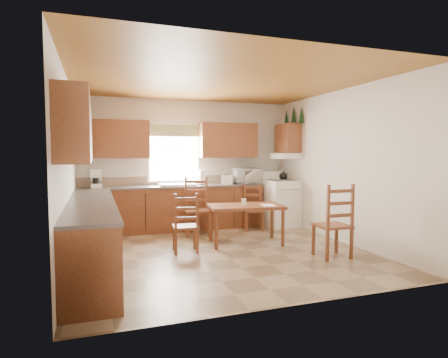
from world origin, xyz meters
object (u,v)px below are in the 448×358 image
object	(u,v)px
dining_table	(246,224)
chair_far_right	(254,208)
microwave	(247,176)
chair_far_left	(197,207)
chair_near_left	(185,223)
chair_near_right	(333,221)
stove	(280,204)

from	to	relation	value
dining_table	chair_far_right	size ratio (longest dim) A/B	1.36
microwave	chair_far_left	distance (m)	1.53
chair_near_left	chair_near_right	distance (m)	2.29
microwave	chair_near_left	world-z (taller)	microwave
stove	dining_table	xyz separation A→B (m)	(-1.29, -1.20, -0.15)
chair_far_left	stove	bearing A→B (deg)	17.24
microwave	chair_near_right	bearing A→B (deg)	-83.84
chair_near_left	chair_far_right	world-z (taller)	chair_near_left
dining_table	chair_near_right	world-z (taller)	chair_near_right
chair_far_right	dining_table	bearing A→B (deg)	-106.24
chair_near_left	chair_far_right	size ratio (longest dim) A/B	1.01
chair_near_right	chair_far_right	size ratio (longest dim) A/B	1.20
chair_near_right	chair_far_right	world-z (taller)	chair_near_right
stove	chair_far_right	xyz separation A→B (m)	(-0.71, -0.20, -0.02)
chair_far_left	chair_near_right	bearing A→B (deg)	-45.38
stove	chair_far_left	distance (m)	1.94
dining_table	chair_far_right	xyz separation A→B (m)	(0.59, 1.01, 0.13)
microwave	chair_near_left	bearing A→B (deg)	-134.68
chair_near_left	chair_far_left	distance (m)	1.22
chair_near_right	chair_far_right	xyz separation A→B (m)	(-0.33, 2.23, -0.09)
chair_near_right	chair_far_left	size ratio (longest dim) A/B	1.01
dining_table	chair_far_left	size ratio (longest dim) A/B	1.15
chair_near_left	chair_far_right	xyz separation A→B (m)	(1.71, 1.20, -0.01)
chair_near_left	chair_far_left	xyz separation A→B (m)	(0.50, 1.12, 0.08)
stove	microwave	distance (m)	0.94
microwave	chair_near_right	xyz separation A→B (m)	(0.26, -2.78, -0.53)
chair_near_left	stove	bearing A→B (deg)	-143.55
microwave	stove	bearing A→B (deg)	-28.01
stove	microwave	xyz separation A→B (m)	(-0.63, 0.35, 0.59)
stove	chair_far_left	xyz separation A→B (m)	(-1.92, -0.28, 0.06)
stove	chair_near_right	xyz separation A→B (m)	(-0.38, -2.43, 0.07)
chair_near_right	chair_far_left	bearing A→B (deg)	-52.43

